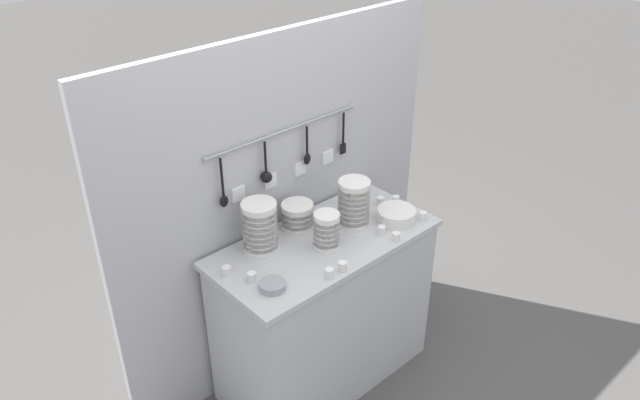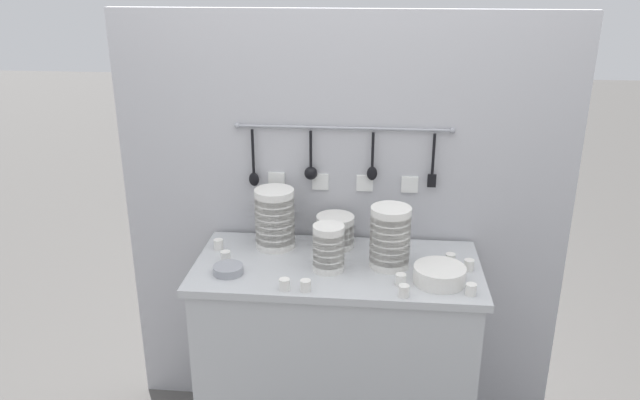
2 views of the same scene
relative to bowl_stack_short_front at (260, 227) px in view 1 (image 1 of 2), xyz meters
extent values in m
plane|color=#514F4C|center=(0.27, -0.15, -1.02)|extent=(20.00, 20.00, 0.00)
cube|color=#B7BABC|center=(0.27, -0.15, -0.14)|extent=(1.14, 0.54, 0.03)
cube|color=#B7BABC|center=(0.27, -0.15, -0.59)|extent=(1.09, 0.52, 0.86)
cube|color=#B2B2B7|center=(0.27, 0.16, -0.09)|extent=(1.94, 0.04, 1.85)
cylinder|color=#93969E|center=(0.27, 0.13, 0.36)|extent=(0.89, 0.01, 0.01)
sphere|color=#93969E|center=(-0.17, 0.13, 0.36)|extent=(0.02, 0.02, 0.02)
sphere|color=#93969E|center=(0.72, 0.13, 0.36)|extent=(0.02, 0.02, 0.02)
cylinder|color=black|center=(-0.11, 0.12, 0.25)|extent=(0.01, 0.01, 0.19)
ellipsoid|color=black|center=(-0.11, 0.12, 0.13)|extent=(0.04, 0.02, 0.06)
cylinder|color=#93969E|center=(-0.11, 0.13, 0.35)|extent=(0.01, 0.01, 0.02)
cylinder|color=black|center=(0.14, 0.12, 0.27)|extent=(0.01, 0.01, 0.16)
sphere|color=black|center=(0.14, 0.12, 0.16)|extent=(0.06, 0.06, 0.06)
cylinder|color=#93969E|center=(0.14, 0.13, 0.35)|extent=(0.01, 0.01, 0.02)
cylinder|color=black|center=(0.40, 0.12, 0.27)|extent=(0.01, 0.01, 0.15)
ellipsoid|color=black|center=(0.40, 0.12, 0.17)|extent=(0.04, 0.02, 0.06)
cylinder|color=#93969E|center=(0.40, 0.13, 0.35)|extent=(0.01, 0.01, 0.02)
cylinder|color=black|center=(0.65, 0.12, 0.26)|extent=(0.01, 0.01, 0.18)
cube|color=black|center=(0.65, 0.12, 0.15)|extent=(0.04, 0.01, 0.06)
cylinder|color=#93969E|center=(0.65, 0.13, 0.35)|extent=(0.01, 0.01, 0.02)
cube|color=white|center=(-0.01, 0.14, 0.12)|extent=(0.07, 0.01, 0.07)
cube|color=white|center=(0.18, 0.14, 0.12)|extent=(0.07, 0.01, 0.07)
cube|color=white|center=(0.37, 0.14, 0.12)|extent=(0.07, 0.01, 0.07)
cube|color=white|center=(0.56, 0.14, 0.12)|extent=(0.07, 0.01, 0.07)
cylinder|color=silver|center=(0.00, 0.00, -0.10)|extent=(0.16, 0.16, 0.05)
cylinder|color=silver|center=(0.00, 0.00, -0.07)|extent=(0.16, 0.16, 0.05)
cylinder|color=silver|center=(0.00, 0.00, -0.04)|extent=(0.16, 0.16, 0.05)
cylinder|color=silver|center=(0.00, 0.00, -0.01)|extent=(0.16, 0.16, 0.05)
cylinder|color=silver|center=(0.00, 0.00, 0.01)|extent=(0.16, 0.16, 0.05)
cylinder|color=silver|center=(0.00, 0.00, 0.04)|extent=(0.16, 0.16, 0.05)
cylinder|color=silver|center=(0.00, 0.00, 0.07)|extent=(0.16, 0.16, 0.05)
cylinder|color=silver|center=(0.00, 0.00, 0.10)|extent=(0.16, 0.16, 0.05)
cylinder|color=silver|center=(0.25, 0.03, -0.10)|extent=(0.16, 0.16, 0.05)
cylinder|color=silver|center=(0.25, 0.03, -0.07)|extent=(0.16, 0.16, 0.05)
cylinder|color=silver|center=(0.25, 0.03, -0.05)|extent=(0.16, 0.16, 0.05)
cylinder|color=silver|center=(0.25, 0.03, -0.02)|extent=(0.16, 0.16, 0.05)
cylinder|color=silver|center=(0.24, -0.19, -0.10)|extent=(0.12, 0.12, 0.05)
cylinder|color=silver|center=(0.24, -0.19, -0.08)|extent=(0.12, 0.12, 0.05)
cylinder|color=silver|center=(0.24, -0.19, -0.05)|extent=(0.12, 0.12, 0.05)
cylinder|color=silver|center=(0.24, -0.19, -0.02)|extent=(0.12, 0.12, 0.05)
cylinder|color=silver|center=(0.24, -0.19, 0.01)|extent=(0.12, 0.12, 0.05)
cylinder|color=silver|center=(0.24, -0.19, 0.03)|extent=(0.12, 0.12, 0.05)
cylinder|color=silver|center=(0.48, -0.14, -0.10)|extent=(0.16, 0.16, 0.05)
cylinder|color=silver|center=(0.48, -0.14, -0.07)|extent=(0.16, 0.16, 0.05)
cylinder|color=silver|center=(0.48, -0.14, -0.05)|extent=(0.16, 0.16, 0.05)
cylinder|color=silver|center=(0.48, -0.14, -0.02)|extent=(0.16, 0.16, 0.05)
cylinder|color=silver|center=(0.48, -0.14, 0.01)|extent=(0.16, 0.16, 0.05)
cylinder|color=silver|center=(0.48, -0.14, 0.04)|extent=(0.16, 0.16, 0.05)
cylinder|color=silver|center=(0.48, -0.14, 0.07)|extent=(0.16, 0.16, 0.05)
cylinder|color=silver|center=(0.48, -0.14, 0.09)|extent=(0.16, 0.16, 0.05)
cylinder|color=silver|center=(0.66, -0.26, -0.12)|extent=(0.19, 0.19, 0.01)
cylinder|color=silver|center=(0.66, -0.26, -0.11)|extent=(0.19, 0.19, 0.01)
cylinder|color=silver|center=(0.66, -0.26, -0.10)|extent=(0.19, 0.19, 0.01)
cylinder|color=silver|center=(0.66, -0.26, -0.09)|extent=(0.19, 0.19, 0.01)
cylinder|color=silver|center=(0.66, -0.26, -0.08)|extent=(0.19, 0.19, 0.01)
cylinder|color=silver|center=(0.66, -0.26, -0.07)|extent=(0.19, 0.19, 0.01)
cylinder|color=#93969E|center=(-0.14, -0.26, -0.11)|extent=(0.12, 0.12, 0.03)
cylinder|color=silver|center=(-0.18, -0.16, -0.11)|extent=(0.04, 0.04, 0.04)
cylinder|color=silver|center=(0.09, -0.37, -0.11)|extent=(0.04, 0.04, 0.04)
cylinder|color=silver|center=(0.77, -0.35, -0.11)|extent=(0.04, 0.04, 0.04)
cylinder|color=silver|center=(0.17, -0.37, -0.11)|extent=(0.04, 0.04, 0.04)
cylinder|color=silver|center=(0.53, -0.38, -0.11)|extent=(0.04, 0.04, 0.04)
cylinder|color=silver|center=(0.52, -0.29, -0.11)|extent=(0.04, 0.04, 0.04)
cylinder|color=silver|center=(0.72, -0.10, -0.11)|extent=(0.04, 0.04, 0.04)
cylinder|color=silver|center=(-0.23, -0.05, -0.11)|extent=(0.04, 0.04, 0.04)
cylinder|color=silver|center=(0.79, -0.14, -0.11)|extent=(0.04, 0.04, 0.04)
camera|label=1|loc=(-1.42, -1.97, 1.58)|focal=35.00mm
camera|label=2|loc=(0.42, -2.37, 0.98)|focal=35.00mm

